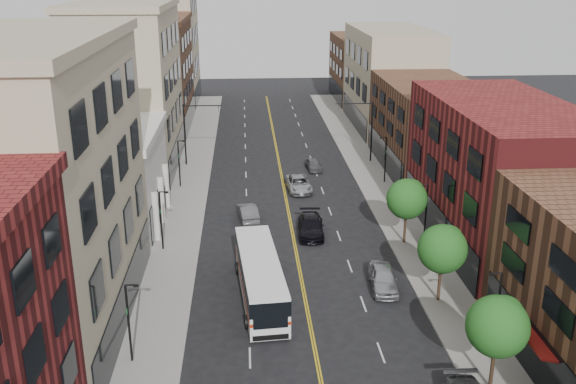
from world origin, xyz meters
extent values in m
cube|color=gray|center=(-10.00, 35.00, 0.07)|extent=(4.00, 110.00, 0.15)
cube|color=gray|center=(10.00, 35.00, 0.07)|extent=(4.00, 110.00, 0.15)
cube|color=tan|center=(-17.00, 13.00, 9.00)|extent=(10.00, 22.00, 18.00)
cube|color=silver|center=(-17.00, 31.00, 4.00)|extent=(10.00, 14.00, 8.00)
cube|color=tan|center=(-17.00, 48.00, 9.00)|extent=(10.00, 20.00, 18.00)
cube|color=brown|center=(-17.00, 68.00, 7.50)|extent=(10.00, 20.00, 15.00)
cube|color=tan|center=(-17.00, 86.00, 10.00)|extent=(10.00, 16.00, 20.00)
cube|color=maroon|center=(17.00, 24.00, 6.00)|extent=(10.00, 22.00, 12.00)
cube|color=brown|center=(17.00, 45.00, 5.00)|extent=(10.00, 20.00, 10.00)
cube|color=tan|center=(17.00, 66.00, 7.00)|extent=(10.00, 22.00, 14.00)
cube|color=brown|center=(17.00, 86.00, 5.50)|extent=(10.00, 18.00, 11.00)
cylinder|color=black|center=(9.30, 4.00, 1.40)|extent=(0.22, 0.22, 2.50)
sphere|color=#19591A|center=(9.30, 4.00, 4.04)|extent=(3.40, 3.40, 3.40)
sphere|color=#19591A|center=(9.80, 4.40, 4.55)|extent=(2.04, 2.04, 2.04)
cylinder|color=black|center=(9.30, 14.00, 1.40)|extent=(0.22, 0.22, 2.50)
sphere|color=#19591A|center=(9.30, 14.00, 4.04)|extent=(3.40, 3.40, 3.40)
sphere|color=#19591A|center=(9.80, 14.40, 4.55)|extent=(2.04, 2.04, 2.04)
cylinder|color=black|center=(9.30, 24.00, 1.40)|extent=(0.22, 0.22, 2.50)
sphere|color=#19591A|center=(9.30, 24.00, 4.04)|extent=(3.40, 3.40, 3.40)
sphere|color=#19591A|center=(9.80, 24.40, 4.55)|extent=(2.04, 2.04, 2.04)
cylinder|color=black|center=(-11.00, 8.00, 2.65)|extent=(0.14, 0.14, 5.00)
cylinder|color=black|center=(-10.65, 8.00, 5.15)|extent=(0.70, 0.10, 0.10)
cube|color=black|center=(-10.40, 8.00, 5.10)|extent=(0.28, 0.14, 0.14)
cube|color=#19592D|center=(-11.00, 8.00, 3.55)|extent=(0.04, 0.55, 0.35)
cylinder|color=black|center=(-11.00, 24.00, 2.65)|extent=(0.14, 0.14, 5.00)
cylinder|color=black|center=(-10.65, 24.00, 5.15)|extent=(0.70, 0.10, 0.10)
cube|color=black|center=(-10.40, 24.00, 5.10)|extent=(0.28, 0.14, 0.14)
cube|color=#19592D|center=(-11.00, 24.00, 3.55)|extent=(0.04, 0.55, 0.35)
cylinder|color=black|center=(-11.00, 40.00, 2.65)|extent=(0.14, 0.14, 5.00)
cylinder|color=black|center=(-10.65, 40.00, 5.15)|extent=(0.70, 0.10, 0.10)
cube|color=black|center=(-10.40, 40.00, 5.10)|extent=(0.28, 0.14, 0.14)
cube|color=#19592D|center=(-11.00, 40.00, 3.55)|extent=(0.04, 0.55, 0.35)
cylinder|color=black|center=(11.00, 8.00, 2.65)|extent=(0.14, 0.14, 5.00)
cylinder|color=black|center=(10.65, 8.00, 5.15)|extent=(0.70, 0.10, 0.10)
cube|color=black|center=(10.40, 8.00, 5.10)|extent=(0.28, 0.14, 0.14)
cube|color=#19592D|center=(11.00, 8.00, 3.55)|extent=(0.04, 0.55, 0.35)
cylinder|color=black|center=(11.00, 24.00, 2.65)|extent=(0.14, 0.14, 5.00)
cylinder|color=black|center=(10.65, 24.00, 5.15)|extent=(0.70, 0.10, 0.10)
cube|color=black|center=(10.40, 24.00, 5.10)|extent=(0.28, 0.14, 0.14)
cube|color=#19592D|center=(11.00, 24.00, 3.55)|extent=(0.04, 0.55, 0.35)
cylinder|color=black|center=(11.00, 40.00, 2.65)|extent=(0.14, 0.14, 5.00)
cylinder|color=black|center=(10.65, 40.00, 5.15)|extent=(0.70, 0.10, 0.10)
cube|color=black|center=(10.40, 40.00, 5.10)|extent=(0.28, 0.14, 0.14)
cube|color=#19592D|center=(11.00, 40.00, 3.55)|extent=(0.04, 0.55, 0.35)
cylinder|color=black|center=(-11.00, 48.00, 3.75)|extent=(0.18, 0.18, 7.20)
cylinder|color=black|center=(-8.80, 48.00, 7.15)|extent=(4.40, 0.12, 0.12)
imported|color=black|center=(-7.00, 48.00, 6.75)|extent=(0.15, 0.18, 0.90)
cylinder|color=black|center=(11.00, 48.00, 3.75)|extent=(0.18, 0.18, 7.20)
cylinder|color=black|center=(8.80, 48.00, 7.15)|extent=(4.40, 0.12, 0.12)
imported|color=black|center=(7.00, 48.00, 6.75)|extent=(0.15, 0.18, 0.90)
cube|color=white|center=(-3.16, 15.39, 1.64)|extent=(3.53, 12.06, 2.87)
cube|color=black|center=(-3.16, 15.39, 2.33)|extent=(3.58, 12.10, 1.04)
cube|color=#AC260C|center=(-3.16, 15.39, 1.34)|extent=(3.58, 12.10, 0.22)
cube|color=black|center=(-2.68, 9.44, 1.88)|extent=(2.18, 0.24, 1.59)
cylinder|color=black|center=(-4.15, 11.33, 0.48)|extent=(0.35, 0.97, 0.95)
cylinder|color=black|center=(-1.54, 11.54, 0.48)|extent=(0.35, 0.97, 0.95)
cylinder|color=black|center=(-4.79, 19.23, 0.48)|extent=(0.35, 0.97, 0.95)
cylinder|color=black|center=(-2.18, 19.45, 0.48)|extent=(0.35, 0.97, 0.95)
imported|color=#A8A9AF|center=(5.84, 16.19, 0.81)|extent=(2.27, 4.90, 1.63)
imported|color=#55545A|center=(-3.91, 30.29, 0.74)|extent=(2.19, 4.69, 1.49)
imported|color=black|center=(1.58, 26.52, 0.78)|extent=(2.52, 5.51, 1.56)
imported|color=#A9ACB1|center=(1.50, 38.27, 0.73)|extent=(2.82, 5.44, 1.47)
imported|color=#54545A|center=(3.81, 45.31, 0.64)|extent=(1.80, 3.89, 1.29)
camera|label=1|loc=(-3.98, -25.17, 22.30)|focal=40.00mm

